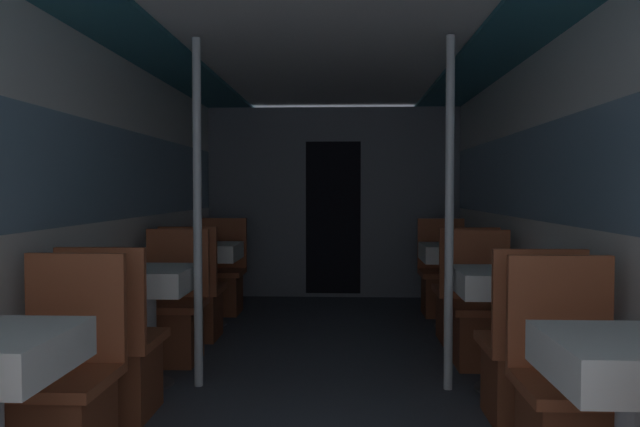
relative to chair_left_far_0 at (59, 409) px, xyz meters
name	(u,v)px	position (x,y,z in m)	size (l,w,h in m)	color
wall_left	(106,206)	(-0.36, 1.51, 0.86)	(0.05, 8.18, 2.22)	silver
wall_right	(548,207)	(2.63, 1.51, 0.86)	(0.05, 8.18, 2.22)	silver
ceiling_panel	(324,40)	(1.13, 1.51, 1.98)	(2.99, 8.18, 0.07)	white
bulkhead_far	(333,203)	(1.13, 4.62, 0.82)	(2.93, 0.09, 2.22)	slate
chair_left_far_0	(59,409)	(0.00, 0.00, 0.00)	(0.48, 0.48, 0.96)	brown
dining_table_left_1	(147,289)	(0.00, 1.24, 0.34)	(0.57, 0.57, 0.76)	#4C4C51
chair_left_near_1	(115,366)	(0.00, 0.68, 0.00)	(0.48, 0.48, 0.96)	brown
chair_left_far_1	(171,323)	(0.00, 1.79, 0.00)	(0.48, 0.48, 0.96)	brown
support_pole_left_1	(198,214)	(0.33, 1.24, 0.82)	(0.06, 0.06, 2.22)	silver
dining_table_left_2	(208,258)	(0.00, 3.03, 0.34)	(0.57, 0.57, 0.76)	#4C4C51
chair_left_near_2	(194,306)	(0.00, 2.47, 0.00)	(0.48, 0.48, 0.96)	brown
chair_left_far_2	(221,285)	(0.00, 3.59, 0.00)	(0.48, 0.48, 0.96)	brown
dining_table_right_0	(635,378)	(2.26, -0.56, 0.34)	(0.57, 0.57, 0.76)	#4C4C51
chair_right_far_0	(573,416)	(2.26, 0.00, 0.00)	(0.48, 0.48, 0.96)	brown
dining_table_right_1	(502,291)	(2.26, 1.24, 0.34)	(0.57, 0.57, 0.76)	#4C4C51
chair_right_near_1	(527,371)	(2.26, 0.68, 0.00)	(0.48, 0.48, 0.96)	brown
chair_right_far_1	(482,326)	(2.26, 1.79, 0.00)	(0.48, 0.48, 0.96)	brown
support_pole_right_1	(449,214)	(1.93, 1.24, 0.82)	(0.06, 0.06, 2.22)	silver
dining_table_right_2	(453,259)	(2.26, 3.03, 0.34)	(0.57, 0.57, 0.76)	#4C4C51
chair_right_near_2	(464,308)	(2.26, 2.47, 0.00)	(0.48, 0.48, 0.96)	brown
chair_right_far_2	(443,287)	(2.26, 3.59, 0.00)	(0.48, 0.48, 0.96)	brown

